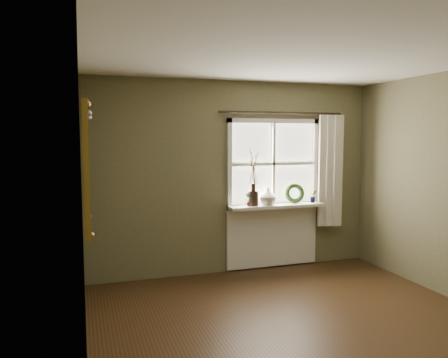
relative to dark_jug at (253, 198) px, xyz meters
The scene contains 15 objects.
floor 2.36m from the dark_jug, 95.65° to the right, with size 4.50×4.50×0.00m, color #362210.
ceiling 2.65m from the dark_jug, 95.65° to the right, with size 4.50×4.50×0.00m, color silver.
wall_back 0.39m from the dark_jug, 139.37° to the left, with size 4.00×0.10×2.60m, color #666343.
wall_left 3.11m from the dark_jug, 136.83° to the right, with size 0.10×4.50×2.60m, color #666343.
window_frame 0.58m from the dark_jug, 17.72° to the left, with size 1.36×0.06×1.24m.
window_sill 0.36m from the dark_jug, ahead, with size 1.36×0.26×0.04m, color white.
window_apron 0.67m from the dark_jug, 17.92° to the left, with size 1.36×0.04×0.88m, color white.
dark_jug is the anchor object (origin of this frame).
cream_vase 0.22m from the dark_jug, ahead, with size 0.23×0.23×0.24m, color beige.
wreath 0.65m from the dark_jug, ahead, with size 0.28×0.28×0.07m, color #26401C.
potted_plant_left 0.07m from the dark_jug, behind, with size 0.10×0.07×0.18m, color #26401C.
potted_plant_right 0.92m from the dark_jug, ahead, with size 0.10×0.08×0.18m, color #26401C.
curtain 1.23m from the dark_jug, ahead, with size 0.36×0.12×1.59m, color beige.
curtain_rod 1.24m from the dark_jug, ahead, with size 0.03×0.03×1.84m, color black.
gilt_mirror 2.48m from the dark_jug, 154.08° to the right, with size 0.10×1.03×1.23m.
Camera 1 is at (-2.00, -3.32, 1.85)m, focal length 35.00 mm.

